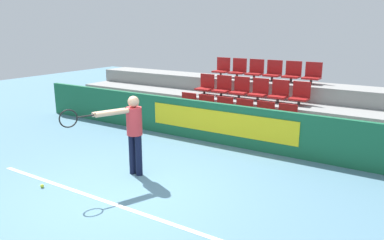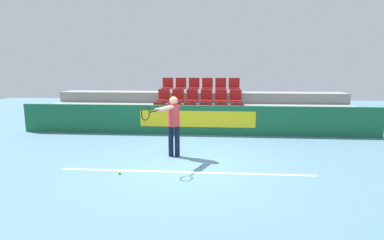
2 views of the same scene
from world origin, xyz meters
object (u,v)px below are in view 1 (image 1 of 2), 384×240
tennis_ball (42,186)px  stadium_chair_6 (206,86)px  stadium_chair_10 (279,93)px  stadium_chair_1 (205,108)px  stadium_chair_3 (243,113)px  stadium_chair_15 (273,72)px  stadium_chair_9 (259,91)px  stadium_chair_12 (222,68)px  stadium_chair_2 (223,110)px  stadium_chair_13 (238,69)px  stadium_chair_4 (264,115)px  stadium_chair_7 (222,87)px  tennis_player (131,128)px  stadium_chair_14 (255,71)px  stadium_chair_5 (286,118)px  stadium_chair_0 (187,105)px  stadium_chair_8 (240,89)px  stadium_chair_17 (312,74)px  stadium_chair_11 (300,95)px  stadium_chair_16 (292,73)px

tennis_ball → stadium_chair_6: bearing=90.1°
stadium_chair_10 → tennis_ball: (-2.26, -5.74, -1.06)m
stadium_chair_1 → tennis_ball: size_ratio=8.92×
stadium_chair_3 → stadium_chair_15: bearing=90.0°
stadium_chair_9 → stadium_chair_12: stadium_chair_12 is taller
stadium_chair_2 → stadium_chair_13: bearing=105.8°
stadium_chair_4 → stadium_chair_7: bearing=149.4°
stadium_chair_12 → stadium_chair_10: bearing=-23.9°
stadium_chair_7 → stadium_chair_2: bearing=-60.6°
tennis_player → stadium_chair_4: bearing=90.9°
stadium_chair_14 → stadium_chair_5: bearing=-49.8°
tennis_player → stadium_chair_10: bearing=95.3°
stadium_chair_7 → stadium_chair_9: bearing=0.0°
stadium_chair_1 → stadium_chair_0: bearing=180.0°
stadium_chair_1 → stadium_chair_5: bearing=0.0°
stadium_chair_3 → stadium_chair_8: size_ratio=1.00×
stadium_chair_12 → stadium_chair_14: bearing=0.0°
stadium_chair_7 → tennis_ball: size_ratio=8.92×
stadium_chair_2 → stadium_chair_13: (-0.57, 2.01, 0.84)m
stadium_chair_1 → stadium_chair_17: (2.27, 2.01, 0.84)m
stadium_chair_3 → stadium_chair_12: stadium_chair_12 is taller
stadium_chair_0 → stadium_chair_6: (0.00, 1.01, 0.42)m
stadium_chair_9 → stadium_chair_2: bearing=-119.4°
stadium_chair_3 → stadium_chair_11: 1.57m
stadium_chair_2 → stadium_chair_5: same height
stadium_chair_12 → tennis_ball: size_ratio=8.92×
tennis_player → tennis_ball: (-0.97, -1.32, -0.92)m
stadium_chair_3 → stadium_chair_9: stadium_chair_9 is taller
stadium_chair_5 → stadium_chair_14: size_ratio=1.00×
stadium_chair_16 → stadium_chair_4: bearing=-90.0°
stadium_chair_10 → tennis_player: size_ratio=0.38×
stadium_chair_1 → stadium_chair_15: (1.14, 2.01, 0.84)m
stadium_chair_13 → tennis_player: (0.41, -5.42, -0.55)m
stadium_chair_14 → tennis_ball: (-1.13, -6.75, -1.47)m
stadium_chair_5 → stadium_chair_11: 1.09m
stadium_chair_0 → stadium_chair_16: size_ratio=1.00×
stadium_chair_6 → stadium_chair_14: (1.14, 1.01, 0.42)m
stadium_chair_15 → stadium_chair_16: size_ratio=1.00×
stadium_chair_3 → stadium_chair_14: stadium_chair_14 is taller
stadium_chair_14 → stadium_chair_2: bearing=-90.0°
stadium_chair_10 → stadium_chair_13: (-1.70, 1.01, 0.42)m
stadium_chair_3 → stadium_chair_16: 2.25m
stadium_chair_7 → stadium_chair_8: size_ratio=1.00×
stadium_chair_6 → stadium_chair_13: (0.57, 1.01, 0.42)m
stadium_chair_12 → stadium_chair_3: bearing=-49.8°
stadium_chair_9 → stadium_chair_17: (1.14, 1.01, 0.42)m
stadium_chair_5 → stadium_chair_12: bearing=144.7°
stadium_chair_10 → stadium_chair_1: bearing=-149.4°
tennis_player → stadium_chair_2: bearing=109.0°
stadium_chair_5 → tennis_ball: size_ratio=8.92×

